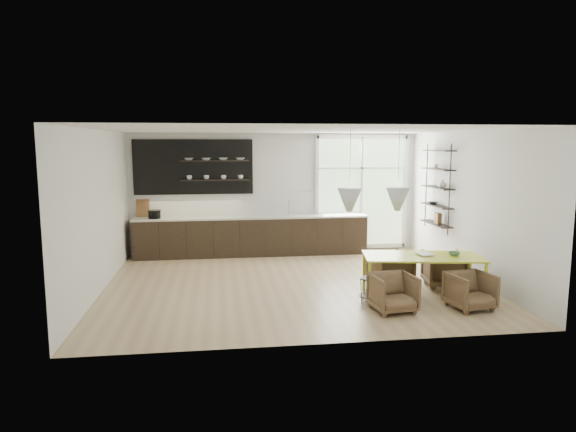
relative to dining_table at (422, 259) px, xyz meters
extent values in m
cube|color=tan|center=(-2.10, 1.13, -0.69)|extent=(7.00, 6.00, 0.01)
cube|color=silver|center=(-2.10, 4.13, 0.77)|extent=(7.00, 0.02, 2.90)
cube|color=silver|center=(-5.60, 1.13, 0.77)|extent=(0.02, 6.00, 2.90)
cube|color=silver|center=(1.40, 1.13, 0.77)|extent=(0.02, 6.00, 2.90)
cube|color=white|center=(-2.10, 1.13, 2.22)|extent=(7.00, 6.00, 0.01)
cube|color=#B2D1A5|center=(0.05, 4.10, 0.77)|extent=(2.20, 0.02, 2.70)
cube|color=silver|center=(0.05, 4.07, 0.77)|extent=(2.30, 0.08, 2.80)
cone|color=silver|center=(-1.15, 0.63, 0.97)|extent=(0.44, 0.44, 0.42)
cone|color=silver|center=(-0.25, 0.63, 0.97)|extent=(0.44, 0.44, 0.42)
cylinder|color=black|center=(-1.15, 0.63, 1.77)|extent=(0.01, 0.01, 0.89)
cylinder|color=black|center=(-0.25, 0.63, 1.77)|extent=(0.01, 0.01, 0.89)
cube|color=black|center=(-2.70, 3.80, -0.23)|extent=(5.50, 0.65, 0.90)
cube|color=beige|center=(-2.70, 3.80, 0.24)|extent=(5.54, 0.69, 0.04)
cube|color=silver|center=(-2.70, 4.12, 0.52)|extent=(5.50, 0.02, 0.55)
cube|color=black|center=(-4.05, 4.09, 1.42)|extent=(2.80, 0.06, 1.30)
cube|color=black|center=(-3.55, 3.95, 1.57)|extent=(1.60, 0.28, 0.03)
cube|color=black|center=(-3.55, 3.95, 1.12)|extent=(1.60, 0.28, 0.03)
cube|color=brown|center=(-5.25, 4.03, 0.47)|extent=(0.30, 0.10, 0.42)
cylinder|color=silver|center=(-1.80, 3.90, 0.44)|extent=(0.02, 0.02, 0.40)
imported|color=white|center=(-4.15, 3.95, 1.61)|extent=(0.22, 0.22, 0.05)
imported|color=white|center=(-3.75, 3.95, 1.61)|extent=(0.22, 0.22, 0.05)
imported|color=white|center=(-3.35, 3.95, 1.61)|extent=(0.22, 0.22, 0.05)
imported|color=white|center=(-2.95, 3.95, 1.61)|extent=(0.22, 0.22, 0.05)
imported|color=white|center=(-4.15, 3.95, 1.18)|extent=(0.12, 0.12, 0.10)
imported|color=white|center=(-3.75, 3.95, 1.18)|extent=(0.12, 0.12, 0.10)
imported|color=white|center=(-3.35, 3.95, 1.18)|extent=(0.12, 0.12, 0.10)
imported|color=white|center=(-2.95, 3.95, 1.18)|extent=(0.12, 0.12, 0.10)
cylinder|color=black|center=(-4.95, 3.71, 0.34)|extent=(0.28, 0.28, 0.17)
cube|color=black|center=(1.26, 1.73, 1.02)|extent=(0.02, 0.02, 1.90)
cube|color=black|center=(1.26, 2.93, 1.02)|extent=(0.02, 0.02, 1.90)
cube|color=black|center=(1.26, 2.33, 0.22)|extent=(0.26, 1.20, 0.02)
cube|color=black|center=(1.26, 2.33, 0.62)|extent=(0.26, 1.20, 0.02)
cube|color=black|center=(1.26, 2.33, 1.02)|extent=(0.26, 1.20, 0.02)
cube|color=black|center=(1.26, 2.33, 1.42)|extent=(0.26, 1.20, 0.03)
cube|color=black|center=(1.26, 2.33, 1.82)|extent=(0.26, 1.20, 0.03)
imported|color=white|center=(1.26, 2.08, 1.13)|extent=(0.18, 0.18, 0.19)
imported|color=#333338|center=(1.26, 2.53, 0.66)|extent=(0.22, 0.22, 0.05)
imported|color=white|center=(1.26, 2.43, 1.48)|extent=(0.10, 0.10, 0.09)
cube|color=brown|center=(1.26, 2.23, 0.35)|extent=(0.10, 0.18, 0.24)
cube|color=#C1CF2B|center=(0.00, 0.00, 0.03)|extent=(2.13, 1.23, 0.03)
cube|color=#C1CF2B|center=(-1.01, -0.24, -0.33)|extent=(0.05, 0.05, 0.70)
cube|color=#C1CF2B|center=(-0.87, 0.56, -0.33)|extent=(0.05, 0.05, 0.70)
cube|color=#C1CF2B|center=(0.87, -0.56, -0.33)|extent=(0.05, 0.05, 0.70)
cube|color=#C1CF2B|center=(1.01, 0.24, -0.33)|extent=(0.05, 0.05, 0.70)
imported|color=brown|center=(-0.32, 0.73, -0.36)|extent=(0.80, 0.81, 0.65)
imported|color=brown|center=(0.68, 0.59, -0.35)|extent=(0.80, 0.82, 0.66)
imported|color=brown|center=(-0.76, -0.69, -0.38)|extent=(0.72, 0.73, 0.61)
imported|color=brown|center=(0.52, -0.74, -0.38)|extent=(0.75, 0.77, 0.60)
cylinder|color=black|center=(-1.00, -0.21, -0.26)|extent=(0.32, 0.32, 0.02)
cylinder|color=black|center=(-1.00, -0.21, -0.56)|extent=(0.34, 0.34, 0.02)
cylinder|color=black|center=(-0.86, -0.17, -0.47)|extent=(0.01, 0.01, 0.42)
cylinder|color=black|center=(-1.04, -0.06, -0.47)|extent=(0.01, 0.01, 0.42)
cylinder|color=black|center=(-1.15, -0.24, -0.47)|extent=(0.01, 0.01, 0.42)
cylinder|color=black|center=(-0.97, -0.36, -0.47)|extent=(0.01, 0.01, 0.42)
imported|color=white|center=(-0.06, 0.03, 0.06)|extent=(0.26, 0.32, 0.03)
imported|color=#45704E|center=(0.55, -0.07, 0.08)|extent=(0.21, 0.21, 0.06)
camera|label=1|loc=(-3.48, -8.28, 1.98)|focal=32.00mm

